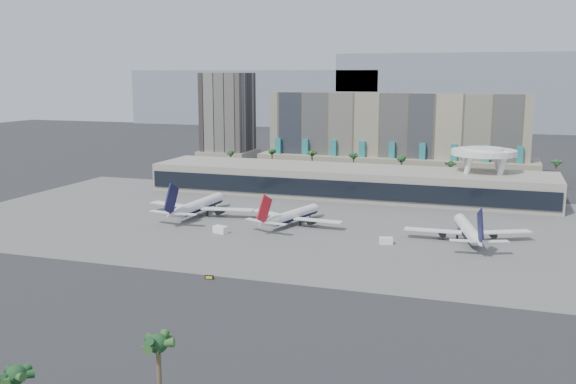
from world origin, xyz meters
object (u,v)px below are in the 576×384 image
(airliner_right, at_px, (468,230))
(service_vehicle_a, at_px, (220,230))
(airliner_left, at_px, (198,206))
(taxiway_sign, at_px, (209,277))
(airliner_centre, at_px, (292,215))
(service_vehicle_b, at_px, (386,241))

(airliner_right, relative_size, service_vehicle_a, 8.19)
(airliner_left, height_order, service_vehicle_a, airliner_left)
(taxiway_sign, bearing_deg, airliner_left, 107.97)
(airliner_left, bearing_deg, airliner_centre, -1.69)
(airliner_left, xyz_separation_m, airliner_centre, (37.29, -2.94, -0.47))
(airliner_left, relative_size, service_vehicle_b, 10.85)
(airliner_centre, relative_size, service_vehicle_a, 7.64)
(airliner_left, xyz_separation_m, airliner_right, (96.05, -6.01, -0.26))
(airliner_centre, bearing_deg, service_vehicle_b, -7.05)
(airliner_right, height_order, service_vehicle_a, airliner_right)
(service_vehicle_a, distance_m, service_vehicle_b, 53.88)
(airliner_left, bearing_deg, service_vehicle_a, -46.29)
(airliner_right, xyz_separation_m, taxiway_sign, (-60.14, -60.26, -3.02))
(airliner_left, relative_size, taxiway_sign, 18.88)
(airliner_left, distance_m, taxiway_sign, 75.45)
(airliner_right, distance_m, service_vehicle_a, 78.91)
(service_vehicle_a, relative_size, taxiway_sign, 2.11)
(service_vehicle_a, bearing_deg, airliner_left, 150.30)
(airliner_centre, height_order, service_vehicle_a, airliner_centre)
(service_vehicle_a, bearing_deg, service_vehicle_b, 23.32)
(airliner_centre, relative_size, taxiway_sign, 16.15)
(airliner_centre, height_order, service_vehicle_b, airliner_centre)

